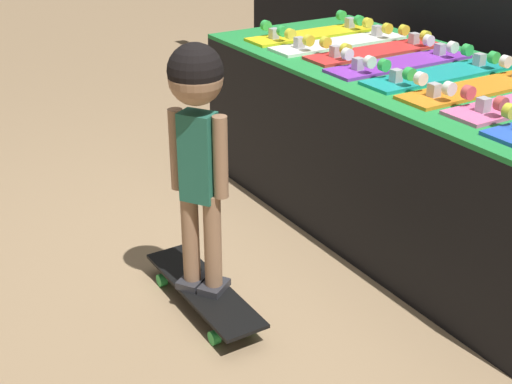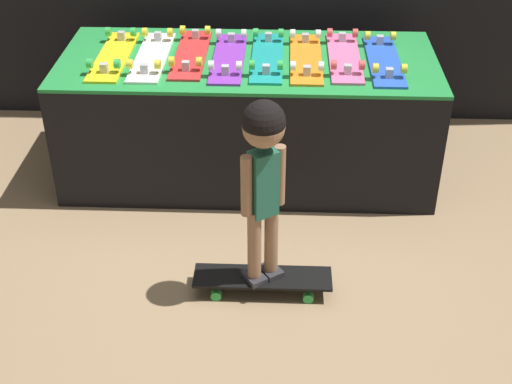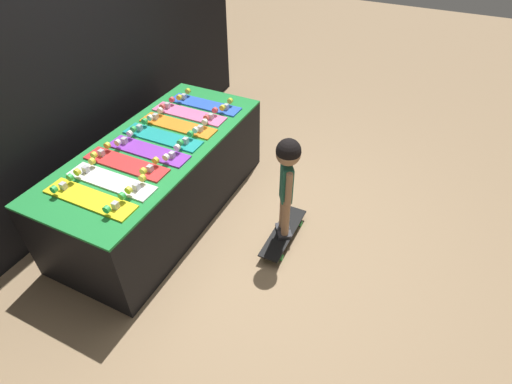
# 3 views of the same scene
# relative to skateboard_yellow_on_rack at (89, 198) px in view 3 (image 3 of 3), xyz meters

# --- Properties ---
(ground_plane) EXTENTS (16.00, 16.00, 0.00)m
(ground_plane) POSITION_rel_skateboard_yellow_on_rack_xyz_m (0.78, -0.59, -0.76)
(ground_plane) COLOR #9E7F5B
(back_wall) EXTENTS (5.23, 0.10, 2.51)m
(back_wall) POSITION_rel_skateboard_yellow_on_rack_xyz_m (0.78, 0.81, 0.49)
(back_wall) COLOR black
(back_wall) RESTS_ON ground_plane
(display_rack) EXTENTS (2.18, 0.93, 0.75)m
(display_rack) POSITION_rel_skateboard_yellow_on_rack_xyz_m (0.78, 0.02, -0.39)
(display_rack) COLOR black
(display_rack) RESTS_ON ground_plane
(skateboard_yellow_on_rack) EXTENTS (0.18, 0.73, 0.09)m
(skateboard_yellow_on_rack) POSITION_rel_skateboard_yellow_on_rack_xyz_m (0.00, 0.00, 0.00)
(skateboard_yellow_on_rack) COLOR yellow
(skateboard_yellow_on_rack) RESTS_ON display_rack
(skateboard_white_on_rack) EXTENTS (0.18, 0.73, 0.09)m
(skateboard_white_on_rack) POSITION_rel_skateboard_yellow_on_rack_xyz_m (0.22, 0.00, 0.00)
(skateboard_white_on_rack) COLOR white
(skateboard_white_on_rack) RESTS_ON display_rack
(skateboard_red_on_rack) EXTENTS (0.18, 0.73, 0.09)m
(skateboard_red_on_rack) POSITION_rel_skateboard_yellow_on_rack_xyz_m (0.44, 0.05, 0.00)
(skateboard_red_on_rack) COLOR red
(skateboard_red_on_rack) RESTS_ON display_rack
(skateboard_purple_on_rack) EXTENTS (0.18, 0.73, 0.09)m
(skateboard_purple_on_rack) POSITION_rel_skateboard_yellow_on_rack_xyz_m (0.67, -0.00, 0.00)
(skateboard_purple_on_rack) COLOR purple
(skateboard_purple_on_rack) RESTS_ON display_rack
(skateboard_teal_on_rack) EXTENTS (0.18, 0.73, 0.09)m
(skateboard_teal_on_rack) POSITION_rel_skateboard_yellow_on_rack_xyz_m (0.89, 0.02, 0.00)
(skateboard_teal_on_rack) COLOR teal
(skateboard_teal_on_rack) RESTS_ON display_rack
(skateboard_orange_on_rack) EXTENTS (0.18, 0.73, 0.09)m
(skateboard_orange_on_rack) POSITION_rel_skateboard_yellow_on_rack_xyz_m (1.11, 0.01, 0.00)
(skateboard_orange_on_rack) COLOR orange
(skateboard_orange_on_rack) RESTS_ON display_rack
(skateboard_pink_on_rack) EXTENTS (0.18, 0.73, 0.09)m
(skateboard_pink_on_rack) POSITION_rel_skateboard_yellow_on_rack_xyz_m (1.33, 0.03, 0.00)
(skateboard_pink_on_rack) COLOR pink
(skateboard_pink_on_rack) RESTS_ON display_rack
(skateboard_blue_on_rack) EXTENTS (0.18, 0.73, 0.09)m
(skateboard_blue_on_rack) POSITION_rel_skateboard_yellow_on_rack_xyz_m (1.55, -0.00, 0.00)
(skateboard_blue_on_rack) COLOR blue
(skateboard_blue_on_rack) RESTS_ON display_rack
(skateboard_on_floor) EXTENTS (0.68, 0.18, 0.09)m
(skateboard_on_floor) POSITION_rel_skateboard_yellow_on_rack_xyz_m (0.90, -1.14, -0.69)
(skateboard_on_floor) COLOR black
(skateboard_on_floor) RESTS_ON ground_plane
(child) EXTENTS (0.22, 0.20, 0.95)m
(child) POSITION_rel_skateboard_yellow_on_rack_xyz_m (0.90, -1.14, -0.01)
(child) COLOR #2D2D33
(child) RESTS_ON skateboard_on_floor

